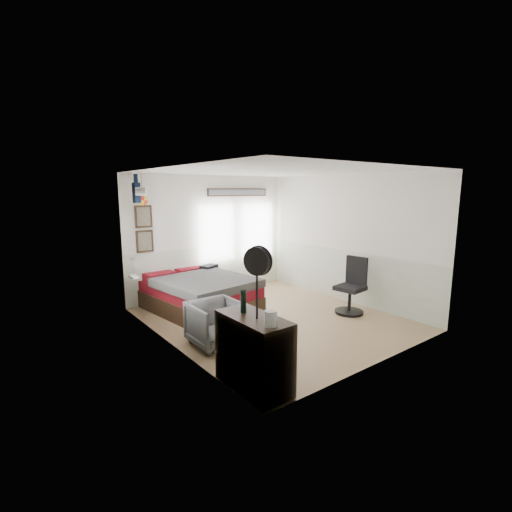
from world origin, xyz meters
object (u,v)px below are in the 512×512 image
object	(u,v)px
dresser	(254,352)
armchair	(216,323)
task_chair	(352,290)
nightstand	(209,286)
bed	(200,294)

from	to	relation	value
dresser	armchair	world-z (taller)	dresser
dresser	task_chair	distance (m)	3.37
nightstand	armchair	bearing A→B (deg)	-106.16
nightstand	task_chair	xyz separation A→B (m)	(1.71, -2.54, 0.18)
dresser	nightstand	xyz separation A→B (m)	(1.49, 3.62, -0.18)
bed	armchair	world-z (taller)	bed
armchair	task_chair	world-z (taller)	task_chair
nightstand	task_chair	bearing A→B (deg)	-44.38
nightstand	task_chair	world-z (taller)	task_chair
bed	nightstand	world-z (taller)	bed
bed	dresser	xyz separation A→B (m)	(-0.88, -2.94, 0.11)
nightstand	task_chair	size ratio (longest dim) A/B	0.48
bed	dresser	size ratio (longest dim) A/B	2.35
nightstand	dresser	bearing A→B (deg)	-100.65
armchair	task_chair	xyz separation A→B (m)	(2.90, -0.27, 0.10)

